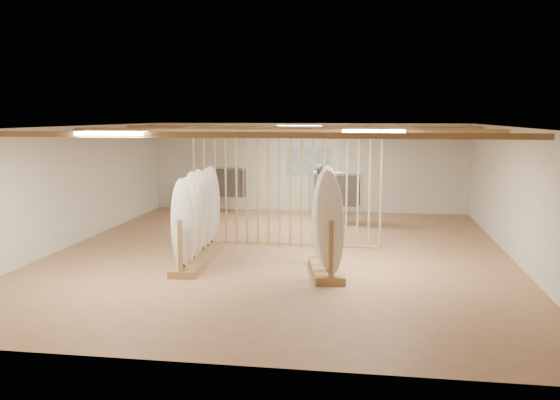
# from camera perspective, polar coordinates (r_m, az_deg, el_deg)

# --- Properties ---
(floor) EXTENTS (12.00, 12.00, 0.00)m
(floor) POSITION_cam_1_polar(r_m,az_deg,el_deg) (13.26, 0.00, -5.14)
(floor) COLOR #AE7B54
(floor) RESTS_ON ground
(ceiling) EXTENTS (12.00, 12.00, 0.00)m
(ceiling) POSITION_cam_1_polar(r_m,az_deg,el_deg) (12.90, 0.00, 7.05)
(ceiling) COLOR gray
(ceiling) RESTS_ON ground
(wall_back) EXTENTS (12.00, 0.00, 12.00)m
(wall_back) POSITION_cam_1_polar(r_m,az_deg,el_deg) (18.93, 2.75, 3.15)
(wall_back) COLOR beige
(wall_back) RESTS_ON ground
(wall_front) EXTENTS (12.00, 0.00, 12.00)m
(wall_front) POSITION_cam_1_polar(r_m,az_deg,el_deg) (7.22, -7.25, -5.11)
(wall_front) COLOR beige
(wall_front) RESTS_ON ground
(wall_left) EXTENTS (0.00, 12.00, 12.00)m
(wall_left) POSITION_cam_1_polar(r_m,az_deg,el_deg) (14.62, -19.77, 1.20)
(wall_left) COLOR beige
(wall_left) RESTS_ON ground
(wall_right) EXTENTS (0.00, 12.00, 12.00)m
(wall_right) POSITION_cam_1_polar(r_m,az_deg,el_deg) (13.21, 21.96, 0.39)
(wall_right) COLOR beige
(wall_right) RESTS_ON ground
(ceiling_slats) EXTENTS (9.50, 6.12, 0.10)m
(ceiling_slats) POSITION_cam_1_polar(r_m,az_deg,el_deg) (12.90, 0.00, 6.70)
(ceiling_slats) COLOR #9C7447
(ceiling_slats) RESTS_ON ground
(light_panels) EXTENTS (1.20, 0.35, 0.06)m
(light_panels) POSITION_cam_1_polar(r_m,az_deg,el_deg) (12.90, 0.00, 6.78)
(light_panels) COLOR white
(light_panels) RESTS_ON ground
(bamboo_partition) EXTENTS (4.45, 0.05, 2.78)m
(bamboo_partition) POSITION_cam_1_polar(r_m,az_deg,el_deg) (13.79, 0.50, 1.29)
(bamboo_partition) COLOR tan
(bamboo_partition) RESTS_ON ground
(poster) EXTENTS (1.40, 0.03, 0.90)m
(poster) POSITION_cam_1_polar(r_m,az_deg,el_deg) (18.89, 2.75, 3.75)
(poster) COLOR #2E63A1
(poster) RESTS_ON ground
(rack_left) EXTENTS (0.60, 2.69, 1.87)m
(rack_left) POSITION_cam_1_polar(r_m,az_deg,el_deg) (12.43, -7.92, -3.08)
(rack_left) COLOR #9C7447
(rack_left) RESTS_ON floor
(rack_right) EXTENTS (0.84, 1.79, 2.00)m
(rack_right) POSITION_cam_1_polar(r_m,az_deg,el_deg) (11.45, 4.48, -3.83)
(rack_right) COLOR #9C7447
(rack_right) RESTS_ON floor
(clothing_rack_a) EXTENTS (1.37, 0.51, 1.47)m
(clothing_rack_a) POSITION_cam_1_polar(r_m,az_deg,el_deg) (18.59, -5.34, 1.66)
(clothing_rack_a) COLOR silver
(clothing_rack_a) RESTS_ON floor
(clothing_rack_b) EXTENTS (1.37, 0.68, 1.51)m
(clothing_rack_b) POSITION_cam_1_polar(r_m,az_deg,el_deg) (16.66, 5.39, 1.00)
(clothing_rack_b) COLOR silver
(clothing_rack_b) RESTS_ON floor
(shopper_a) EXTENTS (0.84, 0.72, 1.95)m
(shopper_a) POSITION_cam_1_polar(r_m,az_deg,el_deg) (16.75, 3.98, 1.02)
(shopper_a) COLOR #2B2D34
(shopper_a) RESTS_ON floor
(shopper_b) EXTENTS (1.14, 1.12, 1.87)m
(shopper_b) POSITION_cam_1_polar(r_m,az_deg,el_deg) (17.51, 4.15, 1.20)
(shopper_b) COLOR #322F27
(shopper_b) RESTS_ON floor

